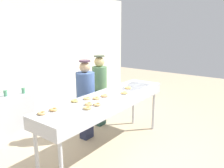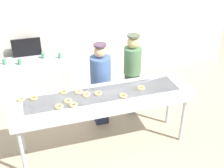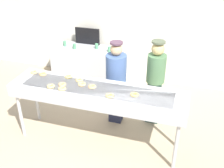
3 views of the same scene
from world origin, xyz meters
TOP-DOWN VIEW (x-y plane):
  - ground_plane at (0.00, 0.00)m, footprint 16.00×16.00m
  - back_wall at (0.00, 2.51)m, footprint 8.00×0.12m
  - fryer_conveyor at (0.00, 0.00)m, footprint 2.84×0.68m
  - glazed_donut_0 at (0.61, -0.03)m, footprint 0.17×0.17m
  - glazed_donut_1 at (-1.23, 0.19)m, footprint 0.17×0.17m
  - glazed_donut_2 at (0.27, -0.17)m, footprint 0.17×0.17m
  - glazed_donut_3 at (-0.56, -0.06)m, footprint 0.17×0.17m
  - glazed_donut_4 at (-0.71, -0.17)m, footprint 0.17×0.17m
  - glazed_donut_5 at (-1.04, 0.17)m, footprint 0.12×0.12m
  - glazed_donut_6 at (-0.08, 0.01)m, footprint 0.14×0.14m
  - glazed_donut_7 at (-0.26, 0.04)m, footprint 0.17×0.17m
  - glazed_donut_8 at (-0.58, 0.22)m, footprint 0.17×0.17m
  - glazed_donut_9 at (-0.50, -0.19)m, footprint 0.16×0.16m
  - glazed_donut_10 at (-0.36, 0.15)m, footprint 0.13×0.13m
  - worker_baker at (0.80, 0.85)m, footprint 0.33×0.33m
  - worker_assistant at (0.13, 0.65)m, footprint 0.37×0.37m
  - prep_counter at (-1.06, 2.06)m, footprint 1.59×0.53m
  - paper_cup_0 at (-0.75, 2.05)m, footprint 0.07×0.07m
  - paper_cup_1 at (-0.41, 1.95)m, footprint 0.07×0.07m
  - paper_cup_2 at (-1.52, 1.99)m, footprint 0.07×0.07m
  - paper_cup_3 at (-1.23, 1.88)m, footprint 0.07×0.07m
  - menu_display at (-1.06, 2.27)m, footprint 0.60×0.04m

SIDE VIEW (x-z plane):
  - ground_plane at x=0.00m, z-range 0.00..0.00m
  - prep_counter at x=-1.06m, z-range 0.00..0.86m
  - paper_cup_0 at x=-0.75m, z-range 0.86..0.98m
  - paper_cup_1 at x=-0.41m, z-range 0.86..0.98m
  - paper_cup_2 at x=-1.52m, z-range 0.86..0.98m
  - paper_cup_3 at x=-1.23m, z-range 0.86..0.98m
  - worker_baker at x=0.80m, z-range 0.11..1.73m
  - worker_assistant at x=0.13m, z-range 0.12..1.73m
  - fryer_conveyor at x=0.00m, z-range 0.43..1.48m
  - menu_display at x=-1.06m, z-range 0.86..1.25m
  - glazed_donut_0 at x=0.61m, z-range 1.05..1.09m
  - glazed_donut_1 at x=-1.23m, z-range 1.05..1.09m
  - glazed_donut_2 at x=0.27m, z-range 1.05..1.09m
  - glazed_donut_3 at x=-0.56m, z-range 1.05..1.09m
  - glazed_donut_4 at x=-0.71m, z-range 1.05..1.09m
  - glazed_donut_5 at x=-1.04m, z-range 1.05..1.09m
  - glazed_donut_6 at x=-0.08m, z-range 1.05..1.09m
  - glazed_donut_7 at x=-0.26m, z-range 1.05..1.09m
  - glazed_donut_8 at x=-0.58m, z-range 1.05..1.09m
  - glazed_donut_9 at x=-0.50m, z-range 1.05..1.09m
  - glazed_donut_10 at x=-0.36m, z-range 1.05..1.09m
  - back_wall at x=0.00m, z-range 0.00..3.16m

